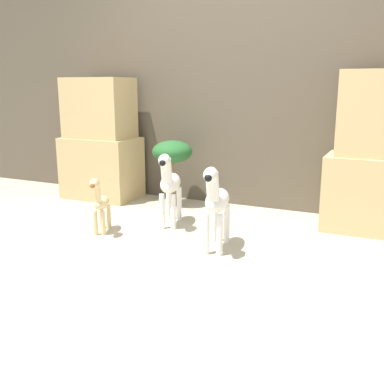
# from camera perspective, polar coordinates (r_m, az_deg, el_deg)

# --- Properties ---
(ground_plane) EXTENTS (14.00, 14.00, 0.00)m
(ground_plane) POSITION_cam_1_polar(r_m,az_deg,el_deg) (3.23, -4.37, -7.65)
(ground_plane) COLOR #B2A88E
(wall_back) EXTENTS (6.40, 0.08, 2.20)m
(wall_back) POSITION_cam_1_polar(r_m,az_deg,el_deg) (4.43, 5.43, 12.51)
(wall_back) COLOR brown
(wall_back) RESTS_ON ground_plane
(rock_pillar_left) EXTENTS (0.77, 0.49, 1.24)m
(rock_pillar_left) POSITION_cam_1_polar(r_m,az_deg,el_deg) (4.79, -11.52, 6.09)
(rock_pillar_left) COLOR tan
(rock_pillar_left) RESTS_ON ground_plane
(rock_pillar_right) EXTENTS (0.77, 0.49, 1.28)m
(rock_pillar_right) POSITION_cam_1_polar(r_m,az_deg,el_deg) (3.87, 22.43, 3.64)
(rock_pillar_right) COLOR tan
(rock_pillar_right) RESTS_ON ground_plane
(zebra_right) EXTENTS (0.22, 0.53, 0.64)m
(zebra_right) POSITION_cam_1_polar(r_m,az_deg,el_deg) (3.16, 3.08, -1.12)
(zebra_right) COLOR white
(zebra_right) RESTS_ON ground_plane
(zebra_left) EXTENTS (0.26, 0.52, 0.64)m
(zebra_left) POSITION_cam_1_polar(r_m,az_deg,el_deg) (3.74, -2.88, 1.11)
(zebra_left) COLOR white
(zebra_left) RESTS_ON ground_plane
(giraffe_figurine) EXTENTS (0.21, 0.36, 0.47)m
(giraffe_figurine) POSITION_cam_1_polar(r_m,az_deg,el_deg) (3.64, -11.57, -1.28)
(giraffe_figurine) COLOR #E0C184
(giraffe_figurine) RESTS_ON ground_plane
(potted_palm_front) EXTENTS (0.39, 0.39, 0.65)m
(potted_palm_front) POSITION_cam_1_polar(r_m,az_deg,el_deg) (4.36, -2.52, 4.84)
(potted_palm_front) COLOR #513323
(potted_palm_front) RESTS_ON ground_plane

